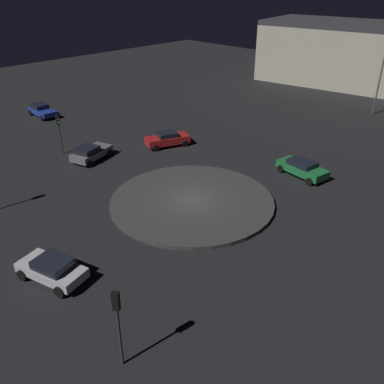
{
  "coord_description": "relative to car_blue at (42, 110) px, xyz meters",
  "views": [
    {
      "loc": [
        -19.61,
        -19.08,
        15.52
      ],
      "look_at": [
        0.0,
        0.0,
        0.91
      ],
      "focal_mm": 38.94,
      "sensor_mm": 36.0,
      "label": 1
    }
  ],
  "objects": [
    {
      "name": "car_grey",
      "position": [
        -3.34,
        -15.31,
        -0.0
      ],
      "size": [
        4.33,
        3.01,
        1.39
      ],
      "rotation": [
        0.0,
        0.0,
        0.29
      ],
      "color": "slate",
      "rests_on": "ground_plane"
    },
    {
      "name": "store_building",
      "position": [
        41.36,
        -21.57,
        3.72
      ],
      "size": [
        16.53,
        33.13,
        8.89
      ],
      "rotation": [
        0.0,
        0.0,
        1.72
      ],
      "color": "#B7B299",
      "rests_on": "ground_plane"
    },
    {
      "name": "car_blue",
      "position": [
        0.0,
        0.0,
        0.0
      ],
      "size": [
        2.06,
        4.22,
        1.38
      ],
      "rotation": [
        0.0,
        0.0,
        4.69
      ],
      "color": "#1E38A5",
      "rests_on": "ground_plane"
    },
    {
      "name": "roundabout_island",
      "position": [
        -2.59,
        -27.6,
        -0.59
      ],
      "size": [
        12.32,
        12.32,
        0.29
      ],
      "primitive_type": "cylinder",
      "color": "#383838",
      "rests_on": "ground_plane"
    },
    {
      "name": "ground_plane",
      "position": [
        -2.59,
        -27.6,
        -0.73
      ],
      "size": [
        117.94,
        117.94,
        0.0
      ],
      "primitive_type": "plane",
      "color": "black"
    },
    {
      "name": "traffic_light_southwest",
      "position": [
        -15.18,
        -35.54,
        2.22
      ],
      "size": [
        0.4,
        0.37,
        4.14
      ],
      "rotation": [
        0.0,
        0.0,
        0.56
      ],
      "color": "#2D2D2D",
      "rests_on": "ground_plane"
    },
    {
      "name": "car_red",
      "position": [
        3.93,
        -17.82,
        0.02
      ],
      "size": [
        4.6,
        3.2,
        1.44
      ],
      "rotation": [
        0.0,
        0.0,
        -0.38
      ],
      "color": "red",
      "rests_on": "ground_plane"
    },
    {
      "name": "car_silver",
      "position": [
        -14.39,
        -28.12,
        0.01
      ],
      "size": [
        2.88,
        4.31,
        1.4
      ],
      "rotation": [
        0.0,
        0.0,
        1.84
      ],
      "color": "silver",
      "rests_on": "ground_plane"
    },
    {
      "name": "streetlamp_east",
      "position": [
        28.39,
        -28.16,
        4.81
      ],
      "size": [
        0.53,
        0.53,
        8.48
      ],
      "color": "#4C4C51",
      "rests_on": "ground_plane"
    },
    {
      "name": "traffic_light_north",
      "position": [
        -4.37,
        -12.1,
        2.01
      ],
      "size": [
        0.32,
        0.37,
        3.84
      ],
      "rotation": [
        0.0,
        0.0,
        -1.46
      ],
      "color": "#2D2D2D",
      "rests_on": "ground_plane"
    },
    {
      "name": "car_green",
      "position": [
        7.26,
        -31.04,
        0.01
      ],
      "size": [
        2.59,
        4.57,
        1.38
      ],
      "rotation": [
        0.0,
        0.0,
        4.56
      ],
      "color": "#1E7238",
      "rests_on": "ground_plane"
    }
  ]
}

